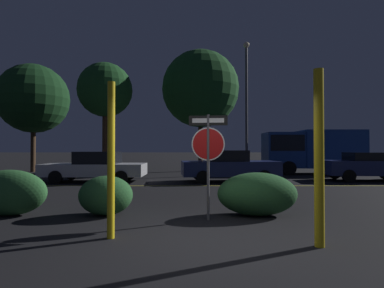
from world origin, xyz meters
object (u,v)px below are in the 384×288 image
Objects in this scene: tree_1 at (199,89)px; tree_2 at (32,99)px; yellow_pole_left at (110,160)px; passing_car_3 at (366,166)px; hedge_bush_2 at (256,194)px; street_lamp at (245,97)px; passing_car_1 at (95,167)px; tree_0 at (104,90)px; stop_sign at (207,145)px; hedge_bush_0 at (8,193)px; yellow_pole_right at (318,157)px; delivery_truck at (308,149)px; passing_car_2 at (228,166)px; hedge_bush_1 at (105,195)px.

tree_2 is at bearing -176.28° from tree_1.
passing_car_3 is at bearing 43.21° from yellow_pole_left.
street_lamp is at bearing 80.82° from hedge_bush_2.
passing_car_1 is 6.48m from tree_0.
stop_sign reaches higher than hedge_bush_0.
yellow_pole_right is at bearing -145.13° from passing_car_1.
hedge_bush_0 is 0.95× the size of hedge_bush_2.
street_lamp is (-4.03, -0.25, 3.29)m from delivery_truck.
passing_car_1 is 10.13m from tree_1.
street_lamp reaches higher than passing_car_2.
tree_1 is 1.16× the size of tree_2.
hedge_bush_2 is at bearing -139.86° from passing_car_1.
stop_sign is 4.83m from hedge_bush_0.
tree_0 is (-1.18, 11.77, 4.74)m from hedge_bush_0.
tree_1 is (5.22, 6.99, 5.15)m from passing_car_1.
passing_car_3 is at bearing -88.24° from passing_car_1.
tree_2 is (-9.51, 15.29, 3.65)m from yellow_pole_left.
tree_1 is at bearing 136.67° from street_lamp.
stop_sign is 0.85× the size of yellow_pole_left.
tree_0 is 0.95× the size of tree_2.
yellow_pole_left is 0.58× the size of passing_car_2.
stop_sign is at bearing -90.96° from tree_1.
passing_car_2 is at bearing 62.37° from hedge_bush_1.
stop_sign reaches higher than passing_car_3.
yellow_pole_right is 0.66× the size of passing_car_3.
hedge_bush_2 is at bearing -7.68° from passing_car_2.
passing_car_2 is at bearing 50.37° from hedge_bush_0.
delivery_truck reaches higher than hedge_bush_2.
hedge_bush_2 is 0.44× the size of passing_car_3.
delivery_truck is (-1.23, 4.14, 0.85)m from passing_car_3.
street_lamp reaches higher than hedge_bush_1.
street_lamp is at bearing -1.16° from tree_0.
hedge_bush_0 is 7.26m from passing_car_1.
stop_sign reaches higher than hedge_bush_2.
hedge_bush_1 is at bearing 108.57° from yellow_pole_left.
delivery_truck is at bearing 0.32° from tree_0.
street_lamp is at bearing -122.51° from passing_car_3.
tree_0 reaches higher than stop_sign.
hedge_bush_2 reaches higher than hedge_bush_1.
stop_sign is 12.83m from street_lamp.
tree_1 reaches higher than hedge_bush_2.
hedge_bush_0 is 0.41× the size of passing_car_3.
passing_car_1 is 10.02m from street_lamp.
yellow_pole_right is at bearing -7.47° from yellow_pole_left.
passing_car_1 is 12.93m from delivery_truck.
tree_2 is at bearing 123.47° from hedge_bush_1.
hedge_bush_0 is 0.21× the size of tree_1.
stop_sign is at bearing -147.33° from passing_car_1.
tree_2 is (-8.89, 13.45, 4.56)m from hedge_bush_1.
hedge_bush_2 is 7.38m from passing_car_2.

